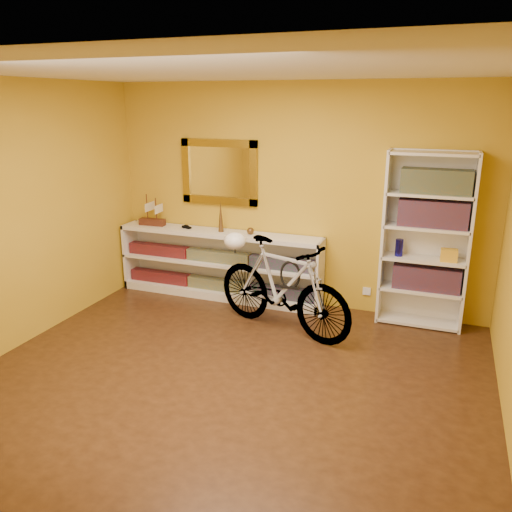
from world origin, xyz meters
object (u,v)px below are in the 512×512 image
at_px(console_unit, 219,264).
at_px(bookcase, 425,241).
at_px(bicycle, 282,286).
at_px(helmet, 235,241).

distance_m(console_unit, bookcase, 2.46).
xyz_separation_m(console_unit, bookcase, (2.40, 0.03, 0.52)).
bearing_deg(bicycle, helmet, 90.00).
relative_size(bookcase, helmet, 7.52).
bearing_deg(bicycle, console_unit, 75.43).
xyz_separation_m(console_unit, bicycle, (1.04, -0.69, 0.08)).
bearing_deg(console_unit, helmet, -48.68).
xyz_separation_m(console_unit, helmet, (0.42, -0.47, 0.47)).
xyz_separation_m(bookcase, helmet, (-1.99, -0.50, -0.06)).
bearing_deg(helmet, console_unit, 131.32).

